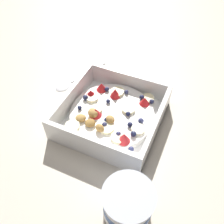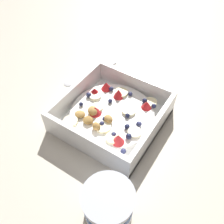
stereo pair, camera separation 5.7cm
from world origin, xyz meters
name	(u,v)px [view 2 (the right image)]	position (x,y,z in m)	size (l,w,h in m)	color
ground_plane	(103,122)	(0.00, 0.00, 0.00)	(2.40, 2.40, 0.00)	beige
fruit_bowl	(112,115)	(-0.01, -0.02, 0.02)	(0.22, 0.22, 0.06)	white
spoon	(80,77)	(0.14, -0.09, 0.00)	(0.08, 0.17, 0.01)	silver
yogurt_cup	(108,205)	(-0.13, 0.17, 0.04)	(0.09, 0.09, 0.08)	white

